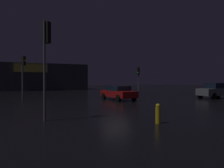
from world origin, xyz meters
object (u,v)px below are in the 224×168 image
object	(u,v)px
car_far	(118,92)
fire_hydrant	(158,114)
traffic_signal_opposite	(46,45)
traffic_signal_cross_right	(138,74)
traffic_signal_main	(23,69)
store_building	(29,77)
car_near	(216,91)

from	to	relation	value
car_far	fire_hydrant	xyz separation A→B (m)	(-3.62, -10.87, -0.29)
car_far	traffic_signal_opposite	bearing A→B (deg)	-134.26
car_far	fire_hydrant	bearing A→B (deg)	-108.43
traffic_signal_opposite	traffic_signal_cross_right	bearing A→B (deg)	44.81
traffic_signal_main	fire_hydrant	size ratio (longest dim) A/B	5.07
traffic_signal_cross_right	fire_hydrant	xyz separation A→B (m)	(-9.21, -16.16, -2.24)
store_building	traffic_signal_cross_right	world-z (taller)	store_building
store_building	car_far	world-z (taller)	store_building
traffic_signal_cross_right	car_near	xyz separation A→B (m)	(4.48, -7.98, -1.86)
traffic_signal_cross_right	fire_hydrant	size ratio (longest dim) A/B	4.22
store_building	car_near	bearing A→B (deg)	-61.88
traffic_signal_main	traffic_signal_opposite	distance (m)	13.64
traffic_signal_opposite	car_near	bearing A→B (deg)	16.68
car_far	traffic_signal_main	bearing A→B (deg)	145.48
traffic_signal_opposite	traffic_signal_cross_right	size ratio (longest dim) A/B	1.26
store_building	traffic_signal_main	world-z (taller)	store_building
traffic_signal_main	car_far	distance (m)	10.10
car_far	traffic_signal_cross_right	bearing A→B (deg)	43.45
store_building	fire_hydrant	size ratio (longest dim) A/B	24.61
car_near	traffic_signal_main	bearing A→B (deg)	155.56
fire_hydrant	car_near	bearing A→B (deg)	30.86
traffic_signal_opposite	fire_hydrant	size ratio (longest dim) A/B	5.31
traffic_signal_cross_right	car_far	bearing A→B (deg)	-136.55
traffic_signal_main	traffic_signal_opposite	xyz separation A→B (m)	(0.25, -13.63, 0.48)
store_building	car_far	size ratio (longest dim) A/B	4.88
car_far	fire_hydrant	size ratio (longest dim) A/B	5.04
store_building	traffic_signal_opposite	xyz separation A→B (m)	(-1.98, -35.18, 0.97)
car_near	store_building	bearing A→B (deg)	118.12
traffic_signal_cross_right	store_building	bearing A→B (deg)	117.70
traffic_signal_opposite	car_far	bearing A→B (deg)	45.74
traffic_signal_main	traffic_signal_cross_right	size ratio (longest dim) A/B	1.20
traffic_signal_opposite	fire_hydrant	xyz separation A→B (m)	(4.23, -2.81, -3.07)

